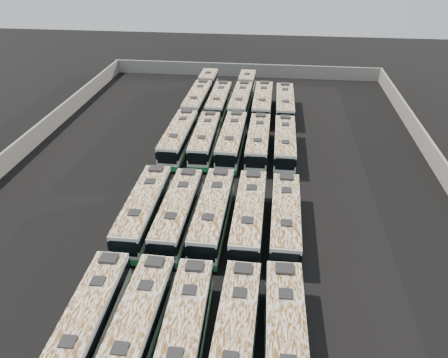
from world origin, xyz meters
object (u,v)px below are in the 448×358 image
(bus_front_right, at_px, (235,339))
(bus_midback_right, at_px, (258,142))
(bus_midback_far_left, at_px, (179,138))
(bus_midback_far_right, at_px, (285,144))
(bus_midfront_far_left, at_px, (144,210))
(bus_midfront_far_right, at_px, (285,219))
(bus_midback_left, at_px, (205,139))
(bus_front_left, at_px, (136,330))
(bus_front_far_right, at_px, (285,341))
(bus_front_far_left, at_px, (87,324))
(bus_midfront_right, at_px, (249,217))
(bus_front_center, at_px, (184,335))
(bus_midfront_center, at_px, (213,214))
(bus_back_far_right, at_px, (285,105))
(bus_midfront_left, at_px, (178,213))
(bus_back_center, at_px, (243,95))
(bus_back_left, at_px, (219,102))
(bus_midback_center, at_px, (232,140))
(bus_back_far_left, at_px, (201,94))

(bus_front_right, height_order, bus_midback_right, bus_midback_right)
(bus_midback_far_left, xyz_separation_m, bus_midback_far_right, (11.89, -0.05, -0.06))
(bus_midfront_far_left, bearing_deg, bus_midfront_far_right, -0.38)
(bus_midback_left, bearing_deg, bus_front_right, -78.05)
(bus_front_left, bearing_deg, bus_front_far_right, 2.12)
(bus_midback_right, bearing_deg, bus_front_far_left, -108.06)
(bus_midfront_right, bearing_deg, bus_midback_left, 112.55)
(bus_front_center, bearing_deg, bus_front_far_left, 177.50)
(bus_front_far_right, xyz_separation_m, bus_midfront_center, (-5.94, 12.26, 0.01))
(bus_front_far_left, bearing_deg, bus_midfront_right, 53.11)
(bus_front_left, distance_m, bus_midback_left, 26.99)
(bus_front_right, height_order, bus_front_far_right, bus_front_far_right)
(bus_back_far_right, bearing_deg, bus_front_far_left, -107.49)
(bus_midfront_left, bearing_deg, bus_front_left, -89.05)
(bus_midback_right, height_order, bus_midback_far_right, bus_midback_right)
(bus_front_left, distance_m, bus_midfront_center, 12.78)
(bus_back_far_right, bearing_deg, bus_front_right, -94.85)
(bus_midfront_far_right, relative_size, bus_midback_far_right, 1.02)
(bus_midfront_center, xyz_separation_m, bus_midback_right, (3.06, 14.50, -0.04))
(bus_front_center, bearing_deg, bus_back_center, 88.47)
(bus_front_right, height_order, bus_midfront_far_left, bus_midfront_far_left)
(bus_front_right, xyz_separation_m, bus_midback_far_left, (-8.94, 26.84, 0.05))
(bus_front_left, bearing_deg, bus_midfront_right, 65.46)
(bus_front_right, relative_size, bus_midback_far_right, 1.01)
(bus_back_far_right, bearing_deg, bus_front_far_right, -90.59)
(bus_front_center, height_order, bus_back_left, bus_front_center)
(bus_front_right, distance_m, bus_midback_center, 27.01)
(bus_midback_left, distance_m, bus_midback_far_right, 8.92)
(bus_front_center, distance_m, bus_midback_left, 27.18)
(bus_front_right, xyz_separation_m, bus_midfront_far_left, (-8.89, 12.31, 0.04))
(bus_midfront_far_left, distance_m, bus_midfront_right, 8.88)
(bus_front_center, xyz_separation_m, bus_midback_right, (3.04, 26.99, 0.01))
(bus_midfront_left, relative_size, bus_midfront_far_right, 1.00)
(bus_midback_center, xyz_separation_m, bus_midback_right, (2.95, 0.03, -0.05))
(bus_back_left, bearing_deg, bus_front_far_left, -93.70)
(bus_back_far_right, bearing_deg, bus_midfront_far_left, -114.50)
(bus_back_center, bearing_deg, bus_midfront_far_left, -99.99)
(bus_midfront_far_left, xyz_separation_m, bus_midback_left, (2.93, 14.61, -0.05))
(bus_back_left, bearing_deg, bus_midfront_far_left, -95.63)
(bus_front_center, height_order, bus_midfront_far_right, bus_midfront_far_right)
(bus_front_right, distance_m, bus_front_far_right, 2.90)
(bus_front_far_left, distance_m, bus_front_far_right, 11.83)
(bus_front_far_left, relative_size, bus_back_far_left, 0.63)
(bus_front_far_right, distance_m, bus_midback_center, 27.35)
(bus_front_far_left, relative_size, bus_midback_left, 1.00)
(bus_front_far_right, relative_size, bus_midfront_left, 1.01)
(bus_midfront_left, xyz_separation_m, bus_back_left, (0.04, 26.74, -0.03))
(bus_front_left, bearing_deg, bus_midfront_center, 77.91)
(bus_front_right, height_order, bus_midback_far_right, bus_front_right)
(bus_front_far_right, height_order, bus_midfront_center, bus_midfront_center)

